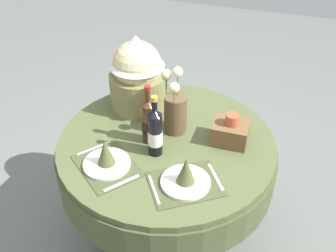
# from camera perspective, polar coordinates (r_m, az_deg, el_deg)

# --- Properties ---
(ground) EXTENTS (8.00, 8.00, 0.00)m
(ground) POSITION_cam_1_polar(r_m,az_deg,el_deg) (2.74, -0.20, -14.20)
(ground) COLOR slate
(dining_table) EXTENTS (1.21, 1.21, 0.74)m
(dining_table) POSITION_cam_1_polar(r_m,az_deg,el_deg) (2.31, -0.23, -4.87)
(dining_table) COLOR #4C5633
(dining_table) RESTS_ON ground
(place_setting_left) EXTENTS (0.43, 0.42, 0.16)m
(place_setting_left) POSITION_cam_1_polar(r_m,az_deg,el_deg) (2.06, -8.63, -4.53)
(place_setting_left) COLOR #41492B
(place_setting_left) RESTS_ON dining_table
(place_setting_right) EXTENTS (0.43, 0.40, 0.16)m
(place_setting_right) POSITION_cam_1_polar(r_m,az_deg,el_deg) (1.94, 2.49, -7.12)
(place_setting_right) COLOR #41492B
(place_setting_right) RESTS_ON dining_table
(flower_vase) EXTENTS (0.15, 0.14, 0.39)m
(flower_vase) POSITION_cam_1_polar(r_m,az_deg,el_deg) (2.21, 0.97, 2.46)
(flower_vase) COLOR brown
(flower_vase) RESTS_ON dining_table
(wine_bottle_centre) EXTENTS (0.08, 0.08, 0.35)m
(wine_bottle_centre) POSITION_cam_1_polar(r_m,az_deg,el_deg) (2.05, -1.82, -0.84)
(wine_bottle_centre) COLOR black
(wine_bottle_centre) RESTS_ON dining_table
(wine_bottle_right) EXTENTS (0.07, 0.07, 0.35)m
(wine_bottle_right) POSITION_cam_1_polar(r_m,az_deg,el_deg) (2.14, -2.74, 0.71)
(wine_bottle_right) COLOR #422814
(wine_bottle_right) RESTS_ON dining_table
(gift_tub_back_left) EXTENTS (0.33, 0.33, 0.46)m
(gift_tub_back_left) POSITION_cam_1_polar(r_m,az_deg,el_deg) (2.37, -4.33, 7.72)
(gift_tub_back_left) COLOR olive
(gift_tub_back_left) RESTS_ON dining_table
(woven_basket_side_right) EXTENTS (0.19, 0.15, 0.18)m
(woven_basket_side_right) POSITION_cam_1_polar(r_m,az_deg,el_deg) (2.20, 8.75, -0.80)
(woven_basket_side_right) COLOR brown
(woven_basket_side_right) RESTS_ON dining_table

